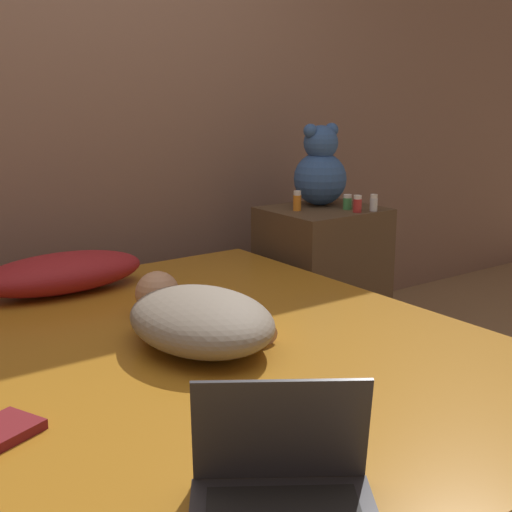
{
  "coord_description": "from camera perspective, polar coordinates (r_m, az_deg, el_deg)",
  "views": [
    {
      "loc": [
        -1.0,
        -1.69,
        1.29
      ],
      "look_at": [
        0.42,
        0.26,
        0.7
      ],
      "focal_mm": 50.0,
      "sensor_mm": 36.0,
      "label": 1
    }
  ],
  "objects": [
    {
      "name": "bottle_clear",
      "position": [
        3.33,
        9.4,
        4.21
      ],
      "size": [
        0.04,
        0.04,
        0.08
      ],
      "color": "silver",
      "rests_on": "nightstand"
    },
    {
      "name": "person_lying",
      "position": [
        2.17,
        -4.67,
        -4.9
      ],
      "size": [
        0.45,
        0.7,
        0.16
      ],
      "rotation": [
        0.0,
        0.0,
        -0.1
      ],
      "color": "gray",
      "rests_on": "bed"
    },
    {
      "name": "bottle_orange",
      "position": [
        3.31,
        3.31,
        4.42
      ],
      "size": [
        0.04,
        0.04,
        0.09
      ],
      "color": "orange",
      "rests_on": "nightstand"
    },
    {
      "name": "wall_back",
      "position": [
        3.18,
        -18.28,
        13.29
      ],
      "size": [
        8.0,
        0.06,
        2.6
      ],
      "color": "#846656",
      "rests_on": "ground_plane"
    },
    {
      "name": "ground_plane",
      "position": [
        2.35,
        -4.92,
        -19.6
      ],
      "size": [
        12.0,
        12.0,
        0.0
      ],
      "primitive_type": "plane",
      "color": "#937551"
    },
    {
      "name": "pillow",
      "position": [
        2.77,
        -15.27,
        -1.33
      ],
      "size": [
        0.64,
        0.29,
        0.15
      ],
      "color": "maroon",
      "rests_on": "bed"
    },
    {
      "name": "bottle_red",
      "position": [
        3.29,
        8.12,
        4.15
      ],
      "size": [
        0.04,
        0.04,
        0.08
      ],
      "color": "#B72D2D",
      "rests_on": "nightstand"
    },
    {
      "name": "teddy_bear",
      "position": [
        3.45,
        5.16,
        6.87
      ],
      "size": [
        0.25,
        0.25,
        0.39
      ],
      "color": "#335693",
      "rests_on": "nightstand"
    },
    {
      "name": "bed",
      "position": [
        2.22,
        -5.06,
        -14.05
      ],
      "size": [
        1.79,
        2.09,
        0.52
      ],
      "color": "#2D2319",
      "rests_on": "ground_plane"
    },
    {
      "name": "nightstand",
      "position": [
        3.46,
        5.28,
        -1.96
      ],
      "size": [
        0.52,
        0.45,
        0.71
      ],
      "color": "brown",
      "rests_on": "ground_plane"
    },
    {
      "name": "laptop",
      "position": [
        1.38,
        2.14,
        -17.64
      ],
      "size": [
        0.42,
        0.39,
        0.24
      ],
      "rotation": [
        0.0,
        0.0,
        -0.59
      ],
      "color": "#333338",
      "rests_on": "bed"
    },
    {
      "name": "bottle_green",
      "position": [
        3.36,
        7.33,
        4.3
      ],
      "size": [
        0.04,
        0.04,
        0.07
      ],
      "color": "#3D8E4C",
      "rests_on": "nightstand"
    }
  ]
}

